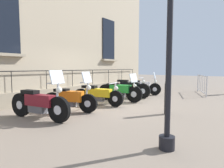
{
  "coord_description": "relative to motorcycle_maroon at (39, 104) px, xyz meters",
  "views": [
    {
      "loc": [
        4.58,
        -6.1,
        1.46
      ],
      "look_at": [
        0.09,
        0.0,
        0.8
      ],
      "focal_mm": 30.35,
      "sensor_mm": 36.0,
      "label": 1
    }
  ],
  "objects": [
    {
      "name": "motorcycle_green",
      "position": [
        0.18,
        3.77,
        0.0
      ],
      "size": [
        2.12,
        0.74,
        1.21
      ],
      "color": "black",
      "rests_on": "ground_plane"
    },
    {
      "name": "motorcycle_white",
      "position": [
        -0.02,
        6.15,
        -0.04
      ],
      "size": [
        2.08,
        0.83,
        1.23
      ],
      "color": "black",
      "rests_on": "ground_plane"
    },
    {
      "name": "motorcycle_black",
      "position": [
        -0.03,
        4.89,
        -0.01
      ],
      "size": [
        2.12,
        0.66,
        0.99
      ],
      "color": "black",
      "rests_on": "ground_plane"
    },
    {
      "name": "building_facade",
      "position": [
        -2.49,
        3.09,
        3.83
      ],
      "size": [
        0.82,
        13.48,
        8.76
      ],
      "color": "tan",
      "rests_on": "ground_plane"
    },
    {
      "name": "ground_plane",
      "position": [
        0.16,
        3.09,
        -0.45
      ],
      "size": [
        60.0,
        60.0,
        0.0
      ],
      "primitive_type": "plane",
      "color": "gray"
    },
    {
      "name": "motorcycle_yellow",
      "position": [
        -0.03,
        2.54,
        -0.05
      ],
      "size": [
        2.13,
        0.73,
        0.89
      ],
      "color": "black",
      "rests_on": "ground_plane"
    },
    {
      "name": "motorcycle_orange",
      "position": [
        -0.05,
        1.18,
        -0.02
      ],
      "size": [
        1.9,
        0.87,
        1.33
      ],
      "color": "black",
      "rests_on": "ground_plane"
    },
    {
      "name": "motorcycle_maroon",
      "position": [
        0.0,
        0.0,
        0.0
      ],
      "size": [
        2.18,
        0.61,
        1.39
      ],
      "color": "black",
      "rests_on": "ground_plane"
    },
    {
      "name": "bollard",
      "position": [
        2.67,
        2.73,
        0.09
      ],
      "size": [
        0.18,
        0.18,
        1.07
      ],
      "color": "black",
      "rests_on": "ground_plane"
    },
    {
      "name": "crowd_barrier",
      "position": [
        2.58,
        8.31,
        0.11
      ],
      "size": [
        0.94,
        2.33,
        1.05
      ],
      "color": "#B7B7BF",
      "rests_on": "ground_plane"
    }
  ]
}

